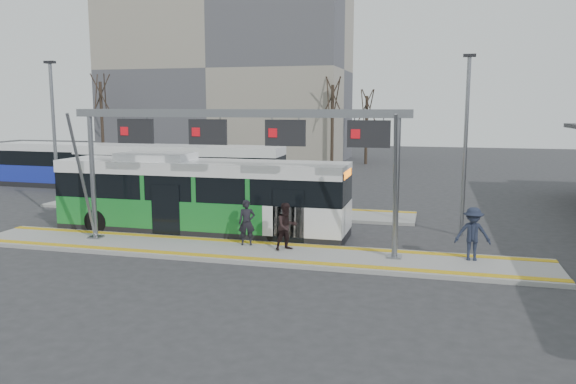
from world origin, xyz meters
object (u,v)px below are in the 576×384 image
gantry (237,138)px  passenger_b (287,226)px  hero_bus (201,197)px  passenger_c (473,234)px  passenger_a (247,223)px

gantry → passenger_b: (1.87, 0.13, -3.26)m
hero_bus → passenger_c: (11.05, -2.18, -0.50)m
hero_bus → passenger_a: size_ratio=7.20×
gantry → hero_bus: gantry is taller
hero_bus → passenger_b: size_ratio=7.12×
gantry → passenger_c: (8.48, 0.37, -3.22)m
gantry → passenger_a: 3.31m
gantry → passenger_a: bearing=67.6°
passenger_b → hero_bus: bearing=108.8°
gantry → passenger_b: gantry is taller
hero_bus → passenger_c: 11.28m
passenger_b → passenger_c: 6.61m
passenger_a → hero_bus: bearing=124.5°
hero_bus → passenger_c: size_ratio=6.77×
gantry → passenger_c: size_ratio=6.97×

